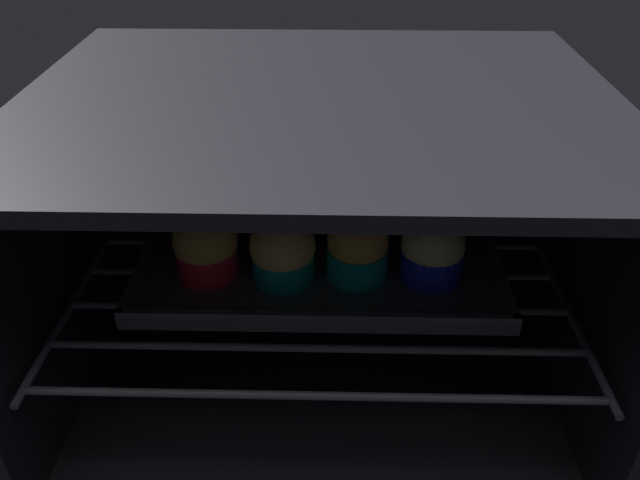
{
  "coord_description": "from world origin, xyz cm",
  "views": [
    {
      "loc": [
        1.46,
        -38.04,
        57.11
      ],
      "look_at": [
        0.0,
        23.54,
        17.33
      ],
      "focal_mm": 35.65,
      "sensor_mm": 36.0,
      "label": 1
    }
  ],
  "objects_px": {
    "baking_tray": "(320,259)",
    "muffin_row1_col3": "(427,212)",
    "muffin_row0_col0": "(206,245)",
    "muffin_row0_col1": "(283,251)",
    "muffin_row1_col1": "(287,212)",
    "muffin_row0_col2": "(357,247)",
    "muffin_row1_col0": "(216,209)",
    "muffin_row0_col3": "(432,250)",
    "muffin_row1_col2": "(357,211)"
  },
  "relations": [
    {
      "from": "baking_tray",
      "to": "muffin_row1_col3",
      "type": "xyz_separation_m",
      "value": [
        0.13,
        0.04,
        0.04
      ]
    },
    {
      "from": "muffin_row0_col0",
      "to": "muffin_row0_col1",
      "type": "bearing_deg",
      "value": -3.66
    },
    {
      "from": "baking_tray",
      "to": "muffin_row1_col1",
      "type": "height_order",
      "value": "muffin_row1_col1"
    },
    {
      "from": "baking_tray",
      "to": "muffin_row0_col2",
      "type": "relative_size",
      "value": 4.93
    },
    {
      "from": "muffin_row1_col0",
      "to": "muffin_row1_col1",
      "type": "height_order",
      "value": "muffin_row1_col0"
    },
    {
      "from": "muffin_row0_col3",
      "to": "muffin_row1_col1",
      "type": "bearing_deg",
      "value": 155.18
    },
    {
      "from": "muffin_row0_col0",
      "to": "muffin_row0_col2",
      "type": "bearing_deg",
      "value": 0.3
    },
    {
      "from": "baking_tray",
      "to": "muffin_row1_col3",
      "type": "distance_m",
      "value": 0.14
    },
    {
      "from": "muffin_row1_col1",
      "to": "muffin_row0_col1",
      "type": "bearing_deg",
      "value": -89.33
    },
    {
      "from": "muffin_row0_col0",
      "to": "muffin_row1_col3",
      "type": "bearing_deg",
      "value": 18.03
    },
    {
      "from": "muffin_row0_col2",
      "to": "muffin_row1_col1",
      "type": "relative_size",
      "value": 1.06
    },
    {
      "from": "muffin_row0_col1",
      "to": "muffin_row1_col0",
      "type": "distance_m",
      "value": 0.12
    },
    {
      "from": "muffin_row0_col3",
      "to": "muffin_row1_col2",
      "type": "relative_size",
      "value": 0.97
    },
    {
      "from": "muffin_row1_col0",
      "to": "muffin_row1_col2",
      "type": "relative_size",
      "value": 1.01
    },
    {
      "from": "muffin_row0_col2",
      "to": "muffin_row1_col1",
      "type": "xyz_separation_m",
      "value": [
        -0.08,
        0.08,
        -0.0
      ]
    },
    {
      "from": "muffin_row1_col0",
      "to": "muffin_row1_col1",
      "type": "distance_m",
      "value": 0.09
    },
    {
      "from": "muffin_row0_col0",
      "to": "muffin_row1_col3",
      "type": "height_order",
      "value": "muffin_row0_col0"
    },
    {
      "from": "baking_tray",
      "to": "muffin_row1_col1",
      "type": "distance_m",
      "value": 0.07
    },
    {
      "from": "muffin_row1_col2",
      "to": "muffin_row1_col3",
      "type": "xyz_separation_m",
      "value": [
        0.08,
        0.0,
        -0.0
      ]
    },
    {
      "from": "baking_tray",
      "to": "muffin_row1_col0",
      "type": "relative_size",
      "value": 4.99
    },
    {
      "from": "muffin_row1_col0",
      "to": "muffin_row1_col3",
      "type": "xyz_separation_m",
      "value": [
        0.25,
        0.0,
        -0.0
      ]
    },
    {
      "from": "muffin_row1_col0",
      "to": "baking_tray",
      "type": "bearing_deg",
      "value": -17.95
    },
    {
      "from": "muffin_row0_col3",
      "to": "muffin_row1_col0",
      "type": "height_order",
      "value": "muffin_row1_col0"
    },
    {
      "from": "muffin_row1_col0",
      "to": "muffin_row1_col3",
      "type": "bearing_deg",
      "value": 0.54
    },
    {
      "from": "muffin_row1_col0",
      "to": "muffin_row0_col1",
      "type": "bearing_deg",
      "value": -44.34
    },
    {
      "from": "baking_tray",
      "to": "muffin_row1_col2",
      "type": "height_order",
      "value": "muffin_row1_col2"
    },
    {
      "from": "muffin_row1_col1",
      "to": "muffin_row1_col3",
      "type": "relative_size",
      "value": 1.0
    },
    {
      "from": "baking_tray",
      "to": "muffin_row0_col0",
      "type": "relative_size",
      "value": 5.04
    },
    {
      "from": "muffin_row1_col0",
      "to": "muffin_row0_col2",
      "type": "bearing_deg",
      "value": -25.08
    },
    {
      "from": "muffin_row1_col2",
      "to": "muffin_row1_col1",
      "type": "bearing_deg",
      "value": -179.51
    },
    {
      "from": "baking_tray",
      "to": "muffin_row0_col3",
      "type": "bearing_deg",
      "value": -16.89
    },
    {
      "from": "muffin_row1_col2",
      "to": "muffin_row0_col3",
      "type": "bearing_deg",
      "value": -43.42
    },
    {
      "from": "muffin_row0_col2",
      "to": "muffin_row0_col3",
      "type": "height_order",
      "value": "muffin_row0_col2"
    },
    {
      "from": "muffin_row0_col3",
      "to": "muffin_row1_col0",
      "type": "distance_m",
      "value": 0.26
    },
    {
      "from": "muffin_row0_col0",
      "to": "muffin_row0_col1",
      "type": "height_order",
      "value": "muffin_row0_col0"
    },
    {
      "from": "muffin_row0_col0",
      "to": "muffin_row1_col2",
      "type": "relative_size",
      "value": 1.0
    },
    {
      "from": "muffin_row1_col3",
      "to": "muffin_row1_col1",
      "type": "bearing_deg",
      "value": -178.27
    },
    {
      "from": "muffin_row0_col2",
      "to": "muffin_row1_col2",
      "type": "relative_size",
      "value": 1.02
    },
    {
      "from": "baking_tray",
      "to": "muffin_row0_col2",
      "type": "distance_m",
      "value": 0.07
    },
    {
      "from": "muffin_row0_col0",
      "to": "muffin_row0_col1",
      "type": "xyz_separation_m",
      "value": [
        0.08,
        -0.01,
        -0.0
      ]
    },
    {
      "from": "muffin_row0_col2",
      "to": "muffin_row1_col3",
      "type": "xyz_separation_m",
      "value": [
        0.09,
        0.08,
        -0.0
      ]
    },
    {
      "from": "muffin_row1_col1",
      "to": "muffin_row1_col2",
      "type": "xyz_separation_m",
      "value": [
        0.08,
        0.0,
        0.0
      ]
    },
    {
      "from": "muffin_row0_col1",
      "to": "muffin_row0_col3",
      "type": "relative_size",
      "value": 1.0
    },
    {
      "from": "muffin_row0_col3",
      "to": "muffin_row0_col1",
      "type": "bearing_deg",
      "value": -177.71
    },
    {
      "from": "muffin_row0_col3",
      "to": "muffin_row1_col2",
      "type": "xyz_separation_m",
      "value": [
        -0.08,
        0.08,
        0.0
      ]
    },
    {
      "from": "muffin_row1_col1",
      "to": "muffin_row1_col2",
      "type": "bearing_deg",
      "value": 0.49
    },
    {
      "from": "muffin_row0_col3",
      "to": "muffin_row0_col2",
      "type": "bearing_deg",
      "value": -179.87
    },
    {
      "from": "muffin_row0_col2",
      "to": "muffin_row1_col1",
      "type": "distance_m",
      "value": 0.11
    },
    {
      "from": "muffin_row0_col0",
      "to": "muffin_row1_col1",
      "type": "distance_m",
      "value": 0.11
    },
    {
      "from": "muffin_row1_col0",
      "to": "muffin_row1_col3",
      "type": "distance_m",
      "value": 0.25
    }
  ]
}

